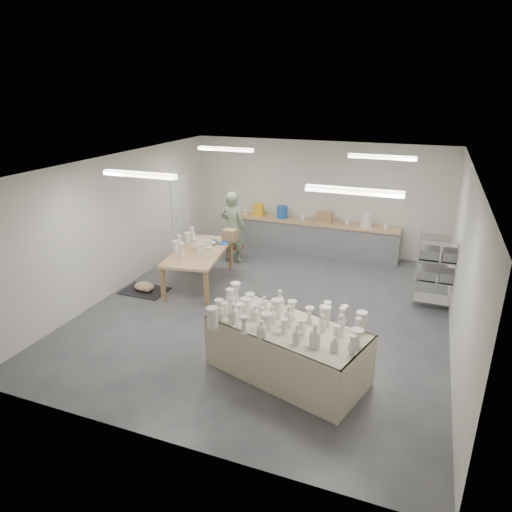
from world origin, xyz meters
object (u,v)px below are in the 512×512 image
at_px(potter, 233,227).
at_px(red_stool, 237,247).
at_px(work_table, 201,249).
at_px(drying_table, 286,347).

bearing_deg(potter, red_stool, -87.45).
xyz_separation_m(potter, red_stool, (-0.00, 0.27, -0.65)).
relative_size(potter, red_stool, 4.97).
height_order(work_table, potter, potter).
distance_m(drying_table, potter, 5.16).
distance_m(potter, red_stool, 0.70).
bearing_deg(red_stool, drying_table, -58.58).
distance_m(drying_table, work_table, 4.05).
bearing_deg(work_table, potter, 75.33).
bearing_deg(drying_table, red_stool, 138.19).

